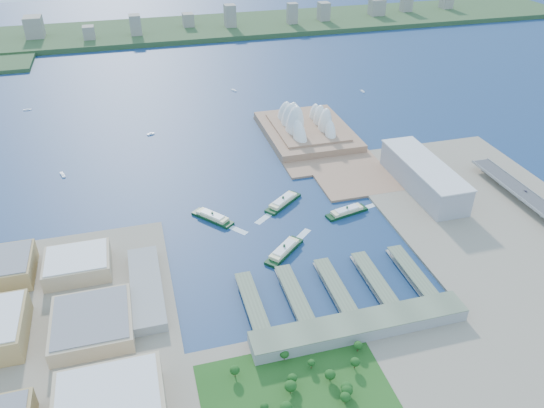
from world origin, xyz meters
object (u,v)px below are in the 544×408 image
object	(u,v)px
ferry_d	(347,210)
toaster_building	(423,176)
ferry_b	(283,200)
opera_house	(307,117)
ferry_a	(212,216)
ferry_c	(284,249)
car_c	(525,191)

from	to	relation	value
ferry_d	toaster_building	bearing A→B (deg)	-89.82
ferry_b	ferry_d	xyz separation A→B (m)	(68.37, -41.62, -0.41)
opera_house	toaster_building	bearing A→B (deg)	-65.77
toaster_building	ferry_a	world-z (taller)	toaster_building
ferry_c	ferry_d	distance (m)	110.31
car_c	ferry_c	bearing A→B (deg)	3.95
toaster_building	ferry_b	distance (m)	185.15
ferry_c	ferry_d	size ratio (longest dim) A/B	1.07
ferry_a	ferry_c	bearing A→B (deg)	-92.65
opera_house	toaster_building	xyz separation A→B (m)	(90.00, -200.00, -11.50)
ferry_c	car_c	bearing A→B (deg)	-127.92
opera_house	ferry_d	bearing A→B (deg)	-96.43
opera_house	ferry_c	size ratio (longest dim) A/B	3.11
ferry_b	ferry_a	bearing A→B (deg)	-122.03
ferry_c	car_c	world-z (taller)	car_c
ferry_a	ferry_d	world-z (taller)	ferry_a
opera_house	car_c	distance (m)	328.26
toaster_building	opera_house	bearing A→B (deg)	114.23
ferry_a	ferry_c	xyz separation A→B (m)	(63.70, -86.01, 0.22)
ferry_b	car_c	world-z (taller)	car_c
ferry_d	opera_house	bearing A→B (deg)	-19.71
toaster_building	car_c	size ratio (longest dim) A/B	31.40
toaster_building	ferry_a	bearing A→B (deg)	179.30
ferry_c	ferry_b	bearing A→B (deg)	-57.62
ferry_b	ferry_c	bearing A→B (deg)	-54.42
ferry_d	car_c	bearing A→B (deg)	-111.61
ferry_c	ferry_d	xyz separation A→B (m)	(95.63, 54.98, -0.35)
ferry_c	ferry_d	world-z (taller)	ferry_c
ferry_d	ferry_a	bearing A→B (deg)	65.69
ferry_b	ferry_c	distance (m)	100.37
opera_house	toaster_building	distance (m)	219.62
toaster_building	ferry_b	world-z (taller)	toaster_building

